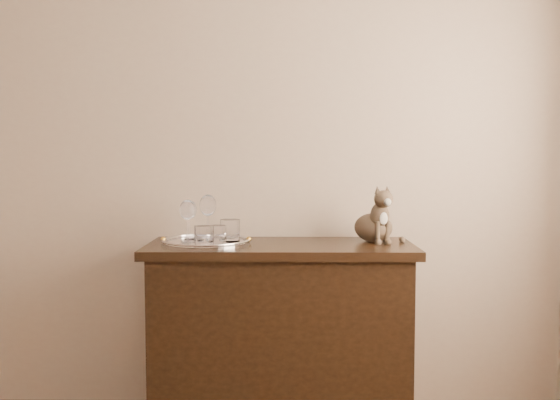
% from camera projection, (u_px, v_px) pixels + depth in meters
% --- Properties ---
extents(wall_back, '(4.00, 0.10, 2.70)m').
position_uv_depth(wall_back, '(160.00, 135.00, 3.09)').
color(wall_back, '#C1A691').
rests_on(wall_back, ground).
extents(sideboard, '(1.20, 0.50, 0.85)m').
position_uv_depth(sideboard, '(280.00, 336.00, 2.84)').
color(sideboard, black).
rests_on(sideboard, ground).
extents(tray, '(0.40, 0.40, 0.01)m').
position_uv_depth(tray, '(206.00, 242.00, 2.84)').
color(tray, silver).
rests_on(tray, sideboard).
extents(wine_glass_a, '(0.07, 0.07, 0.18)m').
position_uv_depth(wine_glass_a, '(189.00, 220.00, 2.89)').
color(wine_glass_a, white).
rests_on(wine_glass_a, tray).
extents(wine_glass_b, '(0.08, 0.08, 0.21)m').
position_uv_depth(wine_glass_b, '(208.00, 217.00, 2.89)').
color(wine_glass_b, silver).
rests_on(wine_glass_b, tray).
extents(wine_glass_c, '(0.07, 0.07, 0.19)m').
position_uv_depth(wine_glass_c, '(187.00, 221.00, 2.81)').
color(wine_glass_c, silver).
rests_on(wine_glass_c, tray).
extents(tumbler_a, '(0.07, 0.07, 0.08)m').
position_uv_depth(tumbler_a, '(218.00, 235.00, 2.74)').
color(tumbler_a, silver).
rests_on(tumbler_a, tray).
extents(tumbler_b, '(0.07, 0.07, 0.08)m').
position_uv_depth(tumbler_b, '(203.00, 235.00, 2.71)').
color(tumbler_b, white).
rests_on(tumbler_b, tray).
extents(tumbler_c, '(0.09, 0.09, 0.10)m').
position_uv_depth(tumbler_c, '(230.00, 230.00, 2.83)').
color(tumbler_c, white).
rests_on(tumbler_c, tray).
extents(cat, '(0.32, 0.31, 0.26)m').
position_uv_depth(cat, '(373.00, 213.00, 2.88)').
color(cat, '#483C2B').
rests_on(cat, sideboard).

